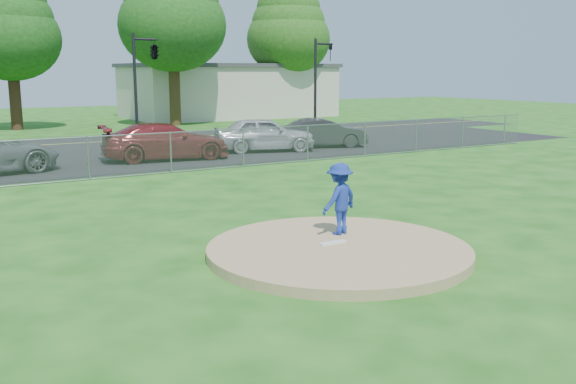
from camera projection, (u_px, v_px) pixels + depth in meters
name	position (u px, v px, depth m)	size (l,w,h in m)	color
ground	(165.00, 183.00, 21.55)	(120.00, 120.00, 0.00)	#185111
pitchers_mound	(338.00, 251.00, 13.13)	(5.40, 5.40, 0.20)	#A28459
pitching_rubber	(333.00, 243.00, 13.27)	(0.60, 0.15, 0.04)	white
chain_link_fence	(145.00, 155.00, 23.10)	(40.00, 0.06, 1.50)	gray
parking_lot	(110.00, 160.00, 27.02)	(50.00, 8.00, 0.01)	black
street	(69.00, 144.00, 33.32)	(60.00, 7.00, 0.01)	black
commercial_building	(228.00, 90.00, 52.83)	(16.40, 9.40, 4.30)	beige
tree_center	(10.00, 26.00, 40.02)	(6.16, 6.16, 9.84)	#351E13
tree_right	(172.00, 12.00, 43.20)	(7.28, 7.28, 11.63)	#382714
tree_far_right	(288.00, 29.00, 51.43)	(6.72, 6.72, 10.74)	#3A2915
traffic_signal_center	(152.00, 53.00, 32.80)	(1.42, 2.48, 5.60)	black
traffic_signal_right	(319.00, 77.00, 38.26)	(1.28, 0.20, 5.60)	black
pitcher	(339.00, 199.00, 13.95)	(1.01, 0.58, 1.57)	navy
parked_car_darkred	(166.00, 141.00, 27.13)	(2.18, 5.35, 1.55)	maroon
parked_car_pearl	(264.00, 134.00, 29.98)	(1.90, 4.71, 1.61)	#B9BCBE
parked_car_charcoal	(323.00, 133.00, 31.66)	(1.49, 4.28, 1.41)	#28282B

